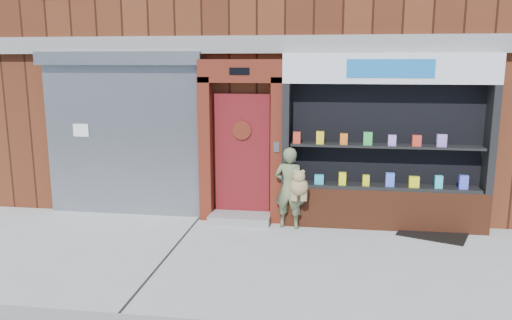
# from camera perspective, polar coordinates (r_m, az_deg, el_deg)

# --- Properties ---
(ground) EXTENTS (80.00, 80.00, 0.00)m
(ground) POSITION_cam_1_polar(r_m,az_deg,el_deg) (7.42, 1.65, -11.47)
(ground) COLOR #9E9E99
(ground) RESTS_ON ground
(building) EXTENTS (12.00, 8.16, 8.00)m
(building) POSITION_cam_1_polar(r_m,az_deg,el_deg) (12.88, 4.98, 16.20)
(building) COLOR #4C2011
(building) RESTS_ON ground
(shutter_bay) EXTENTS (3.10, 0.30, 3.04)m
(shutter_bay) POSITION_cam_1_polar(r_m,az_deg,el_deg) (9.59, -15.04, 3.96)
(shutter_bay) COLOR gray
(shutter_bay) RESTS_ON ground
(red_door_bay) EXTENTS (1.52, 0.58, 2.90)m
(red_door_bay) POSITION_cam_1_polar(r_m,az_deg,el_deg) (8.91, -1.70, 2.12)
(red_door_bay) COLOR #601C10
(red_door_bay) RESTS_ON ground
(pharmacy_bay) EXTENTS (3.50, 0.41, 3.00)m
(pharmacy_bay) POSITION_cam_1_polar(r_m,az_deg,el_deg) (8.80, 14.48, 1.10)
(pharmacy_bay) COLOR maroon
(pharmacy_bay) RESTS_ON ground
(woman) EXTENTS (0.62, 0.54, 1.43)m
(woman) POSITION_cam_1_polar(r_m,az_deg,el_deg) (8.62, 3.98, -3.15)
(woman) COLOR #656E48
(woman) RESTS_ON ground
(doormat) EXTENTS (1.26, 1.08, 0.03)m
(doormat) POSITION_cam_1_polar(r_m,az_deg,el_deg) (9.01, 19.56, -7.90)
(doormat) COLOR black
(doormat) RESTS_ON ground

